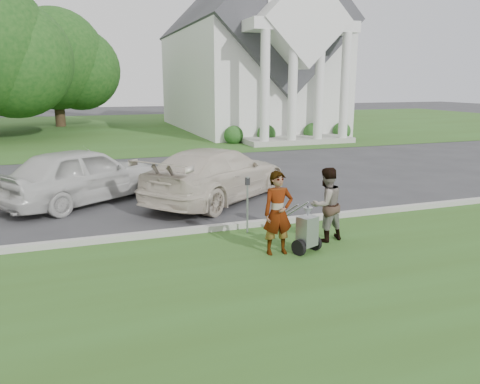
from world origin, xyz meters
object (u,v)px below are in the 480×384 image
church (247,45)px  car_b (83,175)px  parking_meter_near (247,198)px  car_c (217,174)px  person_left (278,214)px  tree_back (55,64)px  person_right (326,205)px  striping_cart (307,232)px

church → car_b: bearing=-122.2°
parking_meter_near → car_c: 3.24m
person_left → car_b: (-3.54, 5.63, -0.03)m
tree_back → car_c: bearing=-79.6°
church → person_left: (-8.26, -24.39, -5.10)m
person_left → person_right: 1.36m
church → car_c: 21.95m
striping_cart → person_right: (0.73, 0.54, 0.36)m
person_right → car_b: bearing=-58.2°
person_right → parking_meter_near: bearing=-47.2°
church → car_b: (-11.81, -18.77, -5.13)m
tree_back → car_c: tree_back is taller
tree_back → car_c: 27.33m
striping_cart → person_right: person_right is taller
car_b → car_c: car_b is taller
church → car_c: (-8.13, -19.73, -5.17)m
person_right → car_c: person_right is taller
parking_meter_near → car_b: (-3.43, 4.19, -0.02)m
striping_cart → parking_meter_near: (-0.69, 1.57, 0.39)m
tree_back → striping_cart: 32.14m
tree_back → person_left: size_ratio=5.73×
church → person_left: size_ratio=14.37×
person_right → parking_meter_near: person_right is taller
person_left → parking_meter_near: 1.44m
striping_cart → car_c: 4.83m
car_b → tree_back: bearing=-30.6°
church → car_b: 22.76m
tree_back → person_left: 31.86m
striping_cart → person_right: size_ratio=0.74×
tree_back → car_c: (4.89, -26.60, -3.96)m
church → striping_cart: church is taller
person_left → car_c: 4.67m
tree_back → striping_cart: (5.32, -31.40, -4.28)m
tree_back → car_c: size_ratio=1.81×
car_b → car_c: bearing=-137.9°
parking_meter_near → car_c: bearing=85.5°
church → striping_cart: bearing=-107.4°
car_c → person_left: bearing=139.1°
tree_back → person_right: 31.70m
tree_back → person_right: tree_back is taller
tree_back → person_right: bearing=-78.9°
parking_meter_near → car_c: (0.25, 3.23, -0.06)m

